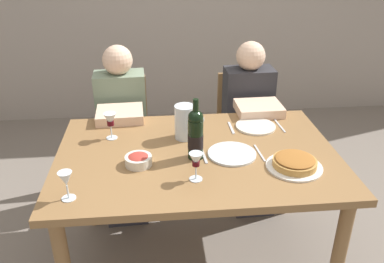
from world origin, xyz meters
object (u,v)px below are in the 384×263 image
diner_left (122,128)px  chair_right (242,123)px  wine_glass_right_diner (110,121)px  diner_right (251,122)px  water_pitcher (185,124)px  salad_bowl (138,160)px  baked_tart (295,163)px  dinner_plate_left_setting (232,154)px  dining_table (197,167)px  wine_bottle (196,134)px  chair_left (124,129)px  wine_glass_left_diner (66,180)px  dinner_plate_right_setting (256,126)px  wine_glass_centre (196,161)px

diner_left → chair_right: 0.93m
wine_glass_right_diner → diner_right: size_ratio=0.13×
water_pitcher → salad_bowl: size_ratio=1.44×
baked_tart → dinner_plate_left_setting: bearing=151.3°
dining_table → water_pitcher: bearing=105.4°
diner_left → wine_bottle: bearing=119.3°
dinner_plate_left_setting → chair_right: size_ratio=0.30×
salad_bowl → chair_right: 1.28m
diner_left → baked_tart: bearing=134.8°
salad_bowl → diner_right: bearing=44.5°
dining_table → diner_right: (0.45, 0.65, -0.05)m
dining_table → salad_bowl: salad_bowl is taller
dining_table → dinner_plate_left_setting: (0.18, -0.04, 0.10)m
chair_left → chair_right: bearing=178.2°
wine_bottle → chair_left: bearing=115.3°
dinner_plate_left_setting → chair_right: bearing=74.0°
chair_right → chair_left: bearing=-0.6°
wine_bottle → wine_glass_left_diner: wine_bottle is taller
dinner_plate_right_setting → diner_right: bearing=80.0°
water_pitcher → wine_glass_left_diner: water_pitcher is taller
salad_bowl → chair_right: size_ratio=0.16×
wine_glass_centre → diner_left: size_ratio=0.12×
wine_glass_left_diner → dinner_plate_left_setting: wine_glass_left_diner is taller
wine_glass_right_diner → wine_glass_left_diner: bearing=-104.1°
dinner_plate_left_setting → diner_left: diner_left is taller
wine_bottle → dinner_plate_right_setting: size_ratio=1.37×
salad_bowl → wine_glass_right_diner: size_ratio=0.89×
wine_bottle → dinner_plate_left_setting: (0.20, 0.01, -0.13)m
dining_table → wine_glass_right_diner: wine_glass_right_diner is taller
wine_glass_centre → chair_right: 1.30m
water_pitcher → salad_bowl: bearing=-133.1°
dinner_plate_left_setting → diner_right: bearing=68.6°
chair_right → dinner_plate_right_setting: bearing=82.9°
baked_tart → diner_right: 0.87m
dinner_plate_left_setting → chair_right: 1.00m
dining_table → chair_left: size_ratio=1.72×
wine_bottle → chair_right: (0.46, 0.94, -0.40)m
baked_tart → chair_left: bearing=130.6°
water_pitcher → dinner_plate_left_setting: bearing=-43.8°
wine_glass_centre → dinner_plate_right_setting: size_ratio=0.60×
dinner_plate_right_setting → diner_left: size_ratio=0.21×
diner_left → salad_bowl: bearing=97.9°
chair_left → diner_right: (0.91, -0.23, 0.12)m
baked_tart → diner_right: size_ratio=0.24×
water_pitcher → diner_right: size_ratio=0.17×
wine_glass_left_diner → dinner_plate_right_setting: (1.00, 0.63, -0.09)m
wine_glass_left_diner → diner_left: (0.17, 1.00, -0.24)m
wine_glass_left_diner → dinner_plate_right_setting: bearing=32.4°
baked_tart → diner_left: 1.25m
wine_glass_right_diner → diner_left: diner_left is taller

